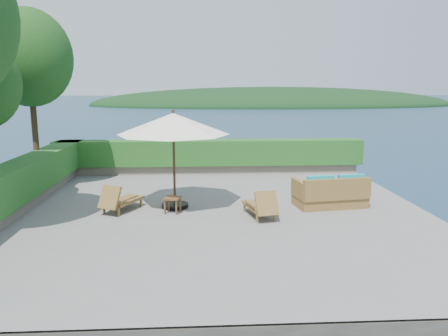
{
  "coord_description": "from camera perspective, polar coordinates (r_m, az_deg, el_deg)",
  "views": [
    {
      "loc": [
        -0.43,
        -11.93,
        3.5
      ],
      "look_at": [
        0.3,
        0.8,
        1.1
      ],
      "focal_mm": 35.0,
      "sensor_mm": 36.0,
      "label": 1
    }
  ],
  "objects": [
    {
      "name": "tree_far",
      "position": [
        16.15,
        -24.1,
        12.97
      ],
      "size": [
        2.8,
        2.8,
        6.03
      ],
      "color": "#412E19",
      "rests_on": "ground"
    },
    {
      "name": "hedge_far",
      "position": [
        17.74,
        -1.85,
        2.06
      ],
      "size": [
        12.4,
        0.9,
        1.0
      ],
      "primitive_type": "cube",
      "color": "#154A19",
      "rests_on": "planter_wall_far"
    },
    {
      "name": "ocean",
      "position": [
        13.59,
        -1.12,
        -17.91
      ],
      "size": [
        600.0,
        600.0,
        0.0
      ],
      "primitive_type": "plane",
      "color": "#163147",
      "rests_on": "ground"
    },
    {
      "name": "lounge_right",
      "position": [
        11.83,
        4.83,
        -4.87
      ],
      "size": [
        0.86,
        1.5,
        0.82
      ],
      "rotation": [
        0.0,
        0.0,
        0.21
      ],
      "color": "olive",
      "rests_on": "ground"
    },
    {
      "name": "lounge_left",
      "position": [
        12.69,
        -13.44,
        -4.04
      ],
      "size": [
        1.17,
        1.54,
        0.82
      ],
      "rotation": [
        0.0,
        0.0,
        -0.47
      ],
      "color": "olive",
      "rests_on": "ground"
    },
    {
      "name": "hedge_left",
      "position": [
        13.27,
        -26.15,
        -1.97
      ],
      "size": [
        0.9,
        12.4,
        1.0
      ],
      "primitive_type": "cube",
      "color": "#154A19",
      "rests_on": "planter_wall_left"
    },
    {
      "name": "side_table",
      "position": [
        12.27,
        -6.74,
        -4.18
      ],
      "size": [
        0.53,
        0.53,
        0.45
      ],
      "rotation": [
        0.0,
        0.0,
        -0.28
      ],
      "color": "brown",
      "rests_on": "ground"
    },
    {
      "name": "planter_wall_far",
      "position": [
        17.85,
        -1.84,
        -0.07
      ],
      "size": [
        12.0,
        0.6,
        0.36
      ],
      "primitive_type": "cube",
      "color": "#746C5D",
      "rests_on": "ground"
    },
    {
      "name": "ground",
      "position": [
        12.44,
        -1.18,
        -5.67
      ],
      "size": [
        12.0,
        12.0,
        0.0
      ],
      "primitive_type": "plane",
      "color": "gray",
      "rests_on": "ground"
    },
    {
      "name": "patio_umbrella",
      "position": [
        12.47,
        -6.64,
        5.62
      ],
      "size": [
        3.23,
        3.23,
        2.86
      ],
      "rotation": [
        0.0,
        0.0,
        -0.01
      ],
      "color": "black",
      "rests_on": "ground"
    },
    {
      "name": "wicker_loveseat",
      "position": [
        13.19,
        13.78,
        -3.28
      ],
      "size": [
        2.18,
        1.33,
        1.01
      ],
      "rotation": [
        0.0,
        0.0,
        0.14
      ],
      "color": "olive",
      "rests_on": "ground"
    },
    {
      "name": "offshore_island",
      "position": [
        154.18,
        6.29,
        8.17
      ],
      "size": [
        126.0,
        57.6,
        12.6
      ],
      "primitive_type": "ellipsoid",
      "color": "black",
      "rests_on": "ocean"
    },
    {
      "name": "foundation",
      "position": [
        12.96,
        -1.15,
        -12.27
      ],
      "size": [
        12.0,
        12.0,
        3.0
      ],
      "primitive_type": "cube",
      "color": "#5F574B",
      "rests_on": "ocean"
    },
    {
      "name": "planter_wall_left",
      "position": [
        13.42,
        -25.91,
        -4.76
      ],
      "size": [
        0.6,
        12.0,
        0.36
      ],
      "primitive_type": "cube",
      "color": "#746C5D",
      "rests_on": "ground"
    }
  ]
}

